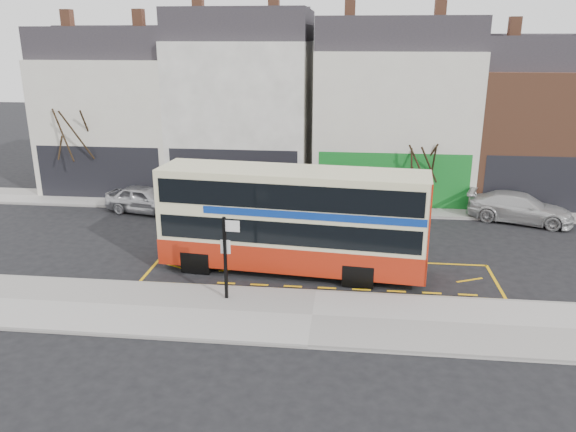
# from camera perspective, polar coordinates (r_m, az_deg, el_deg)

# --- Properties ---
(ground) EXTENTS (120.00, 120.00, 0.00)m
(ground) POSITION_cam_1_polar(r_m,az_deg,el_deg) (21.66, 2.92, -7.51)
(ground) COLOR black
(ground) RESTS_ON ground
(pavement) EXTENTS (40.00, 4.00, 0.15)m
(pavement) POSITION_cam_1_polar(r_m,az_deg,el_deg) (19.57, 2.48, -10.17)
(pavement) COLOR #A6A19D
(pavement) RESTS_ON ground
(kerb) EXTENTS (40.00, 0.15, 0.15)m
(kerb) POSITION_cam_1_polar(r_m,az_deg,el_deg) (21.29, 2.86, -7.76)
(kerb) COLOR gray
(kerb) RESTS_ON ground
(far_pavement) EXTENTS (50.00, 3.00, 0.15)m
(far_pavement) POSITION_cam_1_polar(r_m,az_deg,el_deg) (31.92, 4.20, 1.01)
(far_pavement) COLOR #A6A19D
(far_pavement) RESTS_ON ground
(road_markings) EXTENTS (14.00, 3.40, 0.01)m
(road_markings) POSITION_cam_1_polar(r_m,az_deg,el_deg) (23.11, 3.18, -5.82)
(road_markings) COLOR #E5AA0C
(road_markings) RESTS_ON ground
(terrace_far_left) EXTENTS (8.00, 8.01, 10.80)m
(terrace_far_left) POSITION_cam_1_polar(r_m,az_deg,el_deg) (37.78, -16.61, 10.30)
(terrace_far_left) COLOR silver
(terrace_far_left) RESTS_ON ground
(terrace_left) EXTENTS (8.00, 8.01, 11.80)m
(terrace_left) POSITION_cam_1_polar(r_m,az_deg,el_deg) (35.40, -4.42, 11.33)
(terrace_left) COLOR white
(terrace_left) RESTS_ON ground
(terrace_green_shop) EXTENTS (9.00, 8.01, 11.30)m
(terrace_green_shop) POSITION_cam_1_polar(r_m,az_deg,el_deg) (34.88, 10.53, 10.59)
(terrace_green_shop) COLOR silver
(terrace_green_shop) RESTS_ON ground
(terrace_right) EXTENTS (9.00, 8.01, 10.30)m
(terrace_right) POSITION_cam_1_polar(r_m,az_deg,el_deg) (36.67, 24.81, 8.82)
(terrace_right) COLOR brown
(terrace_right) RESTS_ON ground
(double_decker_bus) EXTENTS (10.89, 3.49, 4.27)m
(double_decker_bus) POSITION_cam_1_polar(r_m,az_deg,el_deg) (22.54, 0.51, -0.31)
(double_decker_bus) COLOR beige
(double_decker_bus) RESTS_ON ground
(bus_stop_post) EXTENTS (0.76, 0.16, 3.10)m
(bus_stop_post) POSITION_cam_1_polar(r_m,az_deg,el_deg) (20.06, -6.24, -3.49)
(bus_stop_post) COLOR black
(bus_stop_post) RESTS_ON pavement
(car_silver) EXTENTS (4.69, 2.70, 1.50)m
(car_silver) POSITION_cam_1_polar(r_m,az_deg,el_deg) (31.68, -14.29, 1.65)
(car_silver) COLOR #B0B0B5
(car_silver) RESTS_ON ground
(car_grey) EXTENTS (4.12, 1.82, 1.32)m
(car_grey) POSITION_cam_1_polar(r_m,az_deg,el_deg) (30.81, -3.34, 1.54)
(car_grey) COLOR #42434A
(car_grey) RESTS_ON ground
(car_white) EXTENTS (5.62, 3.70, 1.51)m
(car_white) POSITION_cam_1_polar(r_m,az_deg,el_deg) (31.58, 22.49, 0.78)
(car_white) COLOR #BDBDBD
(car_white) RESTS_ON ground
(street_tree_left) EXTENTS (3.17, 3.17, 6.85)m
(street_tree_left) POSITION_cam_1_polar(r_m,az_deg,el_deg) (34.83, -20.89, 9.07)
(street_tree_left) COLOR black
(street_tree_left) RESTS_ON ground
(street_tree_right) EXTENTS (2.25, 2.25, 4.85)m
(street_tree_right) POSITION_cam_1_polar(r_m,az_deg,el_deg) (31.01, 13.57, 6.21)
(street_tree_right) COLOR black
(street_tree_right) RESTS_ON ground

